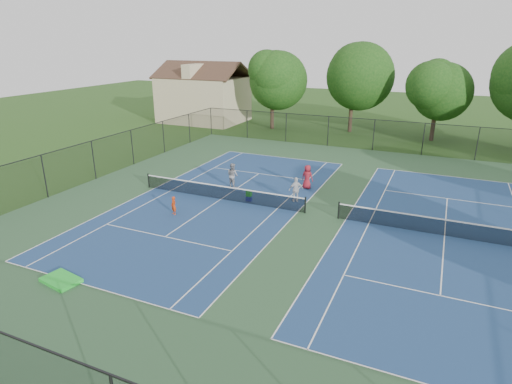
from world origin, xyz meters
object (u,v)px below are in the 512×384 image
at_px(tree_back_b, 354,73).
at_px(ball_hopper, 249,193).
at_px(bystander_a, 296,190).
at_px(bystander_c, 307,177).
at_px(tree_back_a, 273,77).
at_px(instructor, 233,175).
at_px(tree_back_c, 438,88).
at_px(clapboard_house, 204,97).
at_px(ball_crate, 249,199).
at_px(child_player, 174,206).

distance_m(tree_back_b, ball_hopper, 26.22).
height_order(bystander_a, bystander_c, bystander_c).
relative_size(tree_back_a, tree_back_b, 0.91).
bearing_deg(instructor, ball_hopper, 157.49).
height_order(tree_back_c, clapboard_house, tree_back_c).
bearing_deg(ball_crate, bystander_c, 55.47).
height_order(instructor, bystander_c, instructor).
bearing_deg(ball_crate, tree_back_c, 67.50).
height_order(tree_back_a, ball_hopper, tree_back_a).
xyz_separation_m(tree_back_c, instructor, (-12.44, -22.36, -4.58)).
xyz_separation_m(bystander_a, ball_hopper, (-2.90, -1.16, -0.30)).
bearing_deg(ball_crate, bystander_a, 21.89).
xyz_separation_m(bystander_a, ball_crate, (-2.90, -1.16, -0.68)).
distance_m(clapboard_house, instructor, 27.32).
bearing_deg(instructor, tree_back_c, -98.85).
relative_size(clapboard_house, ball_crate, 28.56).
bearing_deg(tree_back_a, child_player, -80.47).
bearing_deg(clapboard_house, ball_crate, -53.90).
bearing_deg(ball_crate, child_player, -128.91).
height_order(instructor, bystander_a, instructor).
height_order(tree_back_c, ball_hopper, tree_back_c).
xyz_separation_m(tree_back_b, ball_crate, (-1.14, -25.49, -6.43)).
distance_m(tree_back_a, tree_back_c, 18.04).
xyz_separation_m(clapboard_house, instructor, (15.56, -22.36, -2.19)).
bearing_deg(tree_back_a, ball_hopper, -71.50).
distance_m(bystander_a, ball_crate, 3.20).
relative_size(child_player, bystander_c, 0.66).
height_order(tree_back_b, bystander_c, tree_back_b).
relative_size(tree_back_b, tree_back_c, 1.19).
bearing_deg(tree_back_c, tree_back_a, -176.82).
relative_size(bystander_a, ball_crate, 4.46).
distance_m(instructor, ball_hopper, 3.16).
distance_m(tree_back_b, clapboard_house, 19.35).
bearing_deg(child_player, clapboard_house, 141.83).
relative_size(tree_back_a, bystander_a, 5.42).
xyz_separation_m(tree_back_a, ball_hopper, (7.86, -23.49, -5.50)).
xyz_separation_m(child_player, ball_crate, (3.24, 4.01, -0.42)).
height_order(tree_back_b, ball_crate, tree_back_b).
height_order(tree_back_b, instructor, tree_back_b).
bearing_deg(child_player, bystander_a, 64.82).
distance_m(tree_back_a, bystander_a, 25.32).
bearing_deg(ball_hopper, tree_back_c, 67.50).
bearing_deg(clapboard_house, tree_back_a, -5.71).
height_order(instructor, ball_hopper, instructor).
relative_size(tree_back_a, instructor, 5.10).
relative_size(instructor, ball_crate, 4.74).
height_order(tree_back_c, bystander_a, tree_back_c).
xyz_separation_m(tree_back_b, child_player, (-4.38, -29.50, -6.01)).
xyz_separation_m(clapboard_house, bystander_c, (20.62, -20.47, -2.22)).
distance_m(child_player, ball_hopper, 5.16).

